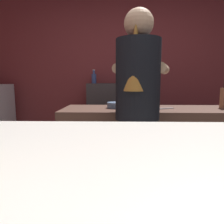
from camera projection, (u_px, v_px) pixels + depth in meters
wall_back at (128, 70)px, 3.44m from camera, size 5.20×0.10×2.70m
prep_counter at (168, 153)px, 2.17m from camera, size 2.10×0.60×0.91m
back_shelf at (113, 121)px, 3.28m from camera, size 0.77×0.36×1.14m
bartender at (137, 106)px, 1.65m from camera, size 0.50×0.55×1.71m
mixing_bowl at (117, 105)px, 2.14m from camera, size 0.20×0.20×0.06m
chefs_knife at (163, 109)px, 2.06m from camera, size 0.23×0.12×0.01m
bottle_vinegar at (124, 78)px, 3.19m from camera, size 0.05×0.05×0.22m
bottle_olive_oil at (135, 78)px, 3.12m from camera, size 0.06×0.06×0.22m
bottle_soy at (94, 78)px, 3.25m from camera, size 0.07×0.07×0.21m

